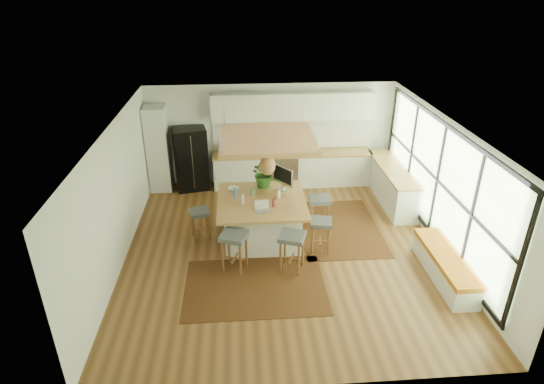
{
  "coord_description": "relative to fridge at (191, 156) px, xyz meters",
  "views": [
    {
      "loc": [
        -0.84,
        -7.92,
        5.25
      ],
      "look_at": [
        -0.2,
        0.5,
        1.1
      ],
      "focal_mm": 29.61,
      "sensor_mm": 36.0,
      "label": 1
    }
  ],
  "objects": [
    {
      "name": "wall_left",
      "position": [
        -1.12,
        -3.17,
        0.42
      ],
      "size": [
        0.0,
        7.0,
        7.0
      ],
      "primitive_type": "plane",
      "rotation": [
        1.57,
        0.0,
        1.57
      ],
      "color": "silver",
      "rests_on": "ground"
    },
    {
      "name": "rug_right",
      "position": [
        3.47,
        -2.4,
        -0.92
      ],
      "size": [
        1.8,
        2.6,
        0.01
      ],
      "primitive_type": "cube",
      "color": "black",
      "rests_on": "floor"
    },
    {
      "name": "range",
      "position": [
        2.43,
        0.01,
        -0.43
      ],
      "size": [
        0.76,
        0.62,
        1.0
      ],
      "primitive_type": null,
      "color": "#A5A5AA",
      "rests_on": "floor"
    },
    {
      "name": "pantry",
      "position": [
        -0.82,
        0.01,
        0.2
      ],
      "size": [
        0.55,
        0.6,
        2.25
      ],
      "primitive_type": "cube",
      "color": "silver",
      "rests_on": "floor"
    },
    {
      "name": "stool_near_right",
      "position": [
        2.22,
        -3.9,
        -0.57
      ],
      "size": [
        0.6,
        0.6,
        0.79
      ],
      "primitive_type": null,
      "rotation": [
        0.0,
        0.0,
        -0.35
      ],
      "color": "#424549",
      "rests_on": "floor"
    },
    {
      "name": "island_bottle_3",
      "position": [
        2.06,
        -2.63,
        0.1
      ],
      "size": [
        0.07,
        0.07,
        0.19
      ],
      "primitive_type": "cylinder",
      "color": "white",
      "rests_on": "island"
    },
    {
      "name": "ceiling_panel",
      "position": [
        1.83,
        -2.77,
        1.12
      ],
      "size": [
        1.86,
        1.86,
        0.8
      ],
      "primitive_type": null,
      "color": "#A06F39",
      "rests_on": "ceiling"
    },
    {
      "name": "right_counter_base",
      "position": [
        5.06,
        -1.17,
        -0.49
      ],
      "size": [
        0.6,
        2.5,
        0.88
      ],
      "primitive_type": "cube",
      "color": "silver",
      "rests_on": "floor"
    },
    {
      "name": "window_wall",
      "position": [
        5.35,
        -3.17,
        0.47
      ],
      "size": [
        0.1,
        6.2,
        2.6
      ],
      "primitive_type": null,
      "color": "black",
      "rests_on": "wall_right"
    },
    {
      "name": "monitor",
      "position": [
        2.21,
        -2.24,
        0.26
      ],
      "size": [
        0.53,
        0.61,
        0.56
      ],
      "primitive_type": null,
      "rotation": [
        0.0,
        0.0,
        -0.92
      ],
      "color": "#A5A5AA",
      "rests_on": "island"
    },
    {
      "name": "wall_front",
      "position": [
        2.13,
        -6.67,
        0.42
      ],
      "size": [
        6.5,
        0.0,
        6.5
      ],
      "primitive_type": "plane",
      "rotation": [
        -1.57,
        0.0,
        0.0
      ],
      "color": "silver",
      "rests_on": "ground"
    },
    {
      "name": "right_counter_top",
      "position": [
        5.06,
        -1.17,
        -0.03
      ],
      "size": [
        0.64,
        2.54,
        0.05
      ],
      "primitive_type": "cube",
      "color": "#A06F39",
      "rests_on": "right_counter_base"
    },
    {
      "name": "ceiling",
      "position": [
        2.13,
        -3.17,
        1.78
      ],
      "size": [
        7.0,
        7.0,
        0.0
      ],
      "primitive_type": "plane",
      "rotation": [
        3.14,
        0.0,
        0.0
      ],
      "color": "white",
      "rests_on": "ground"
    },
    {
      "name": "microwave",
      "position": [
        1.2,
        0.01,
        0.17
      ],
      "size": [
        0.57,
        0.41,
        0.35
      ],
      "primitive_type": "imported",
      "rotation": [
        0.0,
        0.0,
        0.25
      ],
      "color": "#A5A5AA",
      "rests_on": "back_counter_top"
    },
    {
      "name": "island_plant",
      "position": [
        1.81,
        -2.03,
        0.26
      ],
      "size": [
        0.76,
        0.8,
        0.51
      ],
      "primitive_type": "imported",
      "rotation": [
        0.0,
        0.0,
        0.32
      ],
      "color": "#1E4C19",
      "rests_on": "island"
    },
    {
      "name": "window_bench",
      "position": [
        5.08,
        -4.37,
        -0.68
      ],
      "size": [
        0.52,
        2.0,
        0.5
      ],
      "primitive_type": null,
      "color": "silver",
      "rests_on": "floor"
    },
    {
      "name": "floor",
      "position": [
        2.13,
        -3.17,
        -0.93
      ],
      "size": [
        7.0,
        7.0,
        0.0
      ],
      "primitive_type": "plane",
      "color": "#5A3519",
      "rests_on": "ground"
    },
    {
      "name": "wall_back",
      "position": [
        2.13,
        0.33,
        0.42
      ],
      "size": [
        6.5,
        0.0,
        6.5
      ],
      "primitive_type": "plane",
      "rotation": [
        1.57,
        0.0,
        0.0
      ],
      "color": "silver",
      "rests_on": "ground"
    },
    {
      "name": "stool_left_side",
      "position": [
        0.38,
        -2.62,
        -0.57
      ],
      "size": [
        0.5,
        0.5,
        0.69
      ],
      "primitive_type": null,
      "rotation": [
        0.0,
        0.0,
        -1.32
      ],
      "color": "#424549",
      "rests_on": "floor"
    },
    {
      "name": "backsplash",
      "position": [
        2.68,
        0.31,
        0.43
      ],
      "size": [
        4.2,
        0.02,
        0.8
      ],
      "primitive_type": "cube",
      "color": "white",
      "rests_on": "wall_back"
    },
    {
      "name": "upper_cabinets",
      "position": [
        2.68,
        0.15,
        1.22
      ],
      "size": [
        4.2,
        0.34,
        0.7
      ],
      "primitive_type": "cube",
      "color": "silver",
      "rests_on": "wall_back"
    },
    {
      "name": "island_bottle_0",
      "position": [
        1.16,
        -2.58,
        0.1
      ],
      "size": [
        0.07,
        0.07,
        0.19
      ],
      "primitive_type": "cylinder",
      "color": "blue",
      "rests_on": "island"
    },
    {
      "name": "stool_right_back",
      "position": [
        3.02,
        -2.35,
        -0.57
      ],
      "size": [
        0.46,
        0.46,
        0.76
      ],
      "primitive_type": null,
      "rotation": [
        0.0,
        0.0,
        1.58
      ],
      "color": "#424549",
      "rests_on": "floor"
    },
    {
      "name": "island_bowl",
      "position": [
        1.12,
        -2.17,
        0.03
      ],
      "size": [
        0.3,
        0.3,
        0.06
      ],
      "primitive_type": "imported",
      "rotation": [
        0.0,
        0.0,
        -0.27
      ],
      "color": "white",
      "rests_on": "island"
    },
    {
      "name": "island_bottle_1",
      "position": [
        1.31,
        -2.83,
        0.1
      ],
      "size": [
        0.07,
        0.07,
        0.19
      ],
      "primitive_type": "cylinder",
      "color": "silver",
      "rests_on": "island"
    },
    {
      "name": "fridge",
      "position": [
        0.0,
        0.0,
        0.0
      ],
      "size": [
        0.95,
        0.81,
        1.68
      ],
      "primitive_type": null,
      "rotation": [
        0.0,
        0.0,
        0.2
      ],
      "color": "black",
      "rests_on": "floor"
    },
    {
      "name": "laptop",
      "position": [
        1.7,
        -3.2,
        0.12
      ],
      "size": [
        0.33,
        0.34,
        0.22
      ],
      "primitive_type": null,
      "rotation": [
        0.0,
        0.0,
        0.14
      ],
      "color": "#A5A5AA",
      "rests_on": "island"
    },
    {
      "name": "stool_right_front",
      "position": [
        2.89,
        -3.28,
        -0.57
      ],
      "size": [
        0.49,
        0.49,
        0.72
      ],
      "primitive_type": null,
      "rotation": [
        0.0,
        0.0,
        1.39
      ],
      "color": "#424549",
      "rests_on": "floor"
    },
    {
      "name": "rug_near",
      "position": [
        1.49,
        -4.39,
        -0.92
      ],
      "size": [
        2.6,
        1.8,
        0.01
      ],
      "primitive_type": "cube",
      "color": "black",
      "rests_on": "floor"
    },
    {
      "name": "wall_right",
      "position": [
        5.38,
        -3.17,
        0.42
      ],
      "size": [
        0.0,
        7.0,
        7.0
      ],
      "primitive_type": "plane",
      "rotation": [
        1.57,
        0.0,
        -1.57
      ],
      "color": "silver",
      "rests_on": "ground"
    },
    {
      "name": "stool_near_left",
      "position": [
        1.12,
        -3.81,
        -0.57
      ],
      "size": [
        0.61,
        0.61,
        0.8
      ],
      "primitive_type": null,
      "rotation": [
        0.0,
        0.0,
        -0.35
      ],
      "color": "#424549",
      "rests_on": "floor"
    },
    {
      "name": "island",
      "position": [
        1.71,
        -2.68,
        -0.46
      ],
      "size": [
        1.85,
        1.85,
        0.93
      ],
      "primitive_type": null,
      "color": "#A06F39",
      "rests_on": "floor"
    },
    {
      "name": "back_counter_top",
      "position": [
        2.68,
        0.01,
        -0.03
      ],
      "size": [
        4.24,
        0.64,
        0.05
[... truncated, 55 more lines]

